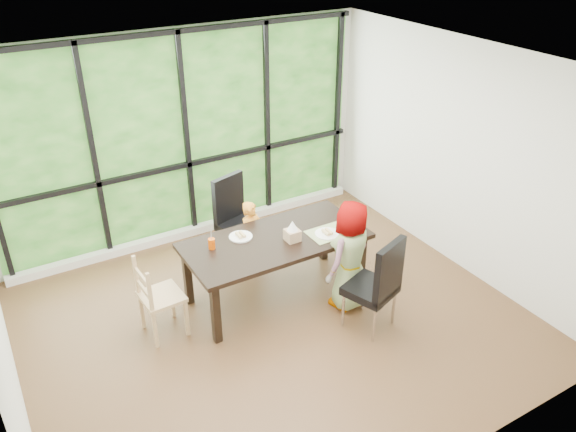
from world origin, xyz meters
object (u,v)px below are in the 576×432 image
object	(u,v)px
chair_end_beech	(162,296)
green_cup	(349,224)
child_toddler	(252,238)
plate_near	(327,234)
chair_window_leather	(240,221)
orange_cup	(212,244)
child_older	(348,256)
plate_far	(241,237)
tissue_box	(292,235)
chair_interior_leather	(371,283)
dining_table	(276,267)

from	to	relation	value
chair_end_beech	green_cup	bearing A→B (deg)	-100.67
child_toddler	plate_near	distance (m)	0.99
chair_window_leather	orange_cup	distance (m)	1.03
chair_end_beech	green_cup	size ratio (longest dim) A/B	7.15
child_toddler	child_older	xyz separation A→B (m)	(0.59, -1.10, 0.16)
plate_far	chair_window_leather	bearing A→B (deg)	64.83
green_cup	tissue_box	world-z (taller)	same
chair_interior_leather	chair_end_beech	bearing A→B (deg)	-47.28
dining_table	orange_cup	world-z (taller)	orange_cup
plate_near	chair_window_leather	bearing A→B (deg)	115.35
dining_table	chair_end_beech	bearing A→B (deg)	178.32
chair_window_leather	orange_cup	bearing A→B (deg)	-150.89
green_cup	chair_interior_leather	bearing A→B (deg)	-107.83
dining_table	orange_cup	xyz separation A→B (m)	(-0.67, 0.17, 0.43)
chair_window_leather	green_cup	distance (m)	1.41
tissue_box	child_older	bearing A→B (deg)	-42.59
child_toddler	tissue_box	xyz separation A→B (m)	(0.14, -0.69, 0.35)
green_cup	dining_table	bearing A→B (deg)	163.63
child_older	plate_near	world-z (taller)	child_older
child_toddler	orange_cup	xyz separation A→B (m)	(-0.67, -0.40, 0.34)
chair_interior_leather	plate_near	size ratio (longest dim) A/B	3.96
chair_window_leather	tissue_box	bearing A→B (deg)	-100.21
child_older	green_cup	world-z (taller)	child_older
child_older	green_cup	bearing A→B (deg)	-145.33
orange_cup	chair_end_beech	bearing A→B (deg)	-168.42
chair_window_leather	tissue_box	world-z (taller)	chair_window_leather
plate_near	orange_cup	world-z (taller)	orange_cup
chair_window_leather	plate_near	distance (m)	1.24
dining_table	green_cup	xyz separation A→B (m)	(0.81, -0.24, 0.44)
child_older	plate_near	distance (m)	0.35
chair_interior_leather	green_cup	xyz separation A→B (m)	(0.23, 0.71, 0.27)
plate_far	tissue_box	xyz separation A→B (m)	(0.45, -0.34, 0.06)
chair_interior_leather	plate_far	bearing A→B (deg)	-72.30
dining_table	plate_far	distance (m)	0.54
tissue_box	child_toddler	bearing A→B (deg)	101.68
chair_interior_leather	plate_near	distance (m)	0.77
child_older	plate_near	bearing A→B (deg)	-98.70
chair_end_beech	plate_near	xyz separation A→B (m)	(1.84, -0.25, 0.31)
green_cup	child_older	bearing A→B (deg)	-126.31
chair_window_leather	child_toddler	distance (m)	0.33
chair_interior_leather	green_cup	size ratio (longest dim) A/B	8.58
plate_near	tissue_box	world-z (taller)	tissue_box
chair_window_leather	orange_cup	size ratio (longest dim) A/B	9.33
plate_far	green_cup	bearing A→B (deg)	-22.08
green_cup	tissue_box	bearing A→B (deg)	170.03
chair_end_beech	orange_cup	world-z (taller)	chair_end_beech
chair_interior_leather	orange_cup	xyz separation A→B (m)	(-1.25, 1.12, 0.27)
dining_table	plate_far	xyz separation A→B (m)	(-0.31, 0.22, 0.38)
chair_window_leather	dining_table	bearing A→B (deg)	-108.28
chair_end_beech	tissue_box	distance (m)	1.50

